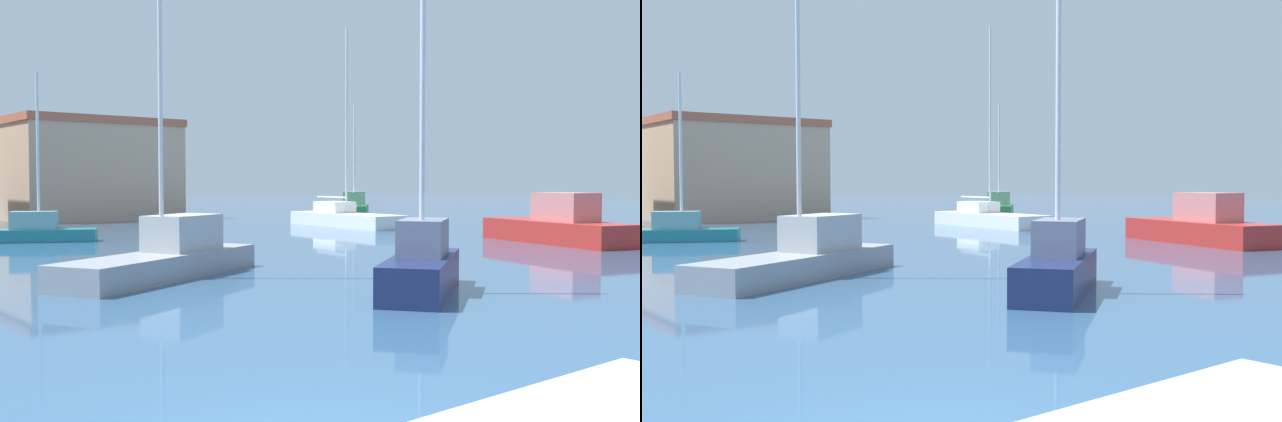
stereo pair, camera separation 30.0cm
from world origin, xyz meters
The scene contains 8 objects.
water centered at (15.00, 20.00, 0.00)m, with size 160.00×160.00×0.00m, color #2D5175.
sailboat_grey_near_pier centered at (5.40, 12.95, 0.62)m, with size 7.04×4.74×11.41m.
sailboat_green_distant_east centered at (31.06, 33.86, 0.66)m, with size 5.48×5.53×7.99m.
sailboat_teal_mid_harbor centered at (6.64, 26.84, 0.52)m, with size 4.75×3.34×7.19m.
motorboat_red_distant_north centered at (23.17, 12.45, 0.70)m, with size 4.09×7.55×2.11m.
sailboat_navy_outer_mooring centered at (8.58, 6.65, 0.67)m, with size 4.68×3.86×7.88m.
sailboat_white_far_left centered at (23.86, 26.70, 0.52)m, with size 3.08×8.45×11.30m.
yacht_club centered at (15.81, 44.17, 3.39)m, with size 10.68×8.63×6.75m.
Camera 2 is at (-3.79, -5.16, 2.58)m, focal length 41.62 mm.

